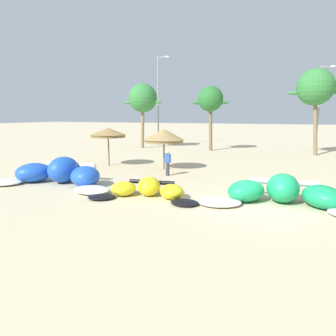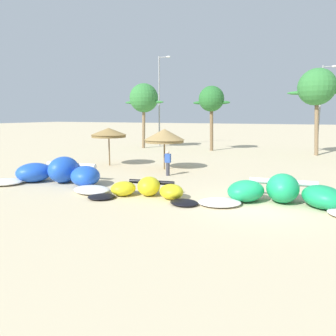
{
  "view_description": "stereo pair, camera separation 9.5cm",
  "coord_description": "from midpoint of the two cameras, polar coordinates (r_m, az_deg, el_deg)",
  "views": [
    {
      "loc": [
        1.45,
        -13.31,
        3.84
      ],
      "look_at": [
        -4.93,
        2.0,
        1.0
      ],
      "focal_mm": 33.06,
      "sensor_mm": 36.0,
      "label": 1
    },
    {
      "loc": [
        1.54,
        -13.27,
        3.84
      ],
      "look_at": [
        -4.93,
        2.0,
        1.0
      ],
      "focal_mm": 33.06,
      "sensor_mm": 36.0,
      "label": 2
    }
  ],
  "objects": [
    {
      "name": "beach_umbrella_near_van",
      "position": [
        24.06,
        -10.77,
        6.43
      ],
      "size": [
        2.71,
        2.71,
        2.89
      ],
      "color": "brown",
      "rests_on": "ground"
    },
    {
      "name": "kite_left_of_center",
      "position": [
        14.36,
        20.54,
        -4.39
      ],
      "size": [
        7.3,
        3.57,
        1.28
      ],
      "color": "white",
      "rests_on": "ground"
    },
    {
      "name": "beach_umbrella_middle",
      "position": [
        21.93,
        -0.56,
        5.98
      ],
      "size": [
        2.88,
        2.88,
        2.89
      ],
      "color": "brown",
      "rests_on": "ground"
    },
    {
      "name": "person_near_kites",
      "position": [
        19.78,
        0.11,
        0.94
      ],
      "size": [
        0.36,
        0.24,
        1.62
      ],
      "color": "#383842",
      "rests_on": "ground"
    },
    {
      "name": "kite_far_left",
      "position": [
        18.46,
        -19.29,
        -1.03
      ],
      "size": [
        8.06,
        3.98,
        1.5
      ],
      "color": "white",
      "rests_on": "ground"
    },
    {
      "name": "palm_left",
      "position": [
        34.18,
        8.08,
        12.35
      ],
      "size": [
        4.07,
        2.72,
        6.93
      ],
      "color": "brown",
      "rests_on": "ground"
    },
    {
      "name": "kite_left",
      "position": [
        14.71,
        -3.71,
        -4.02
      ],
      "size": [
        5.43,
        2.87,
        0.92
      ],
      "color": "black",
      "rests_on": "ground"
    },
    {
      "name": "lamppost_west_center",
      "position": [
        37.35,
        26.46,
        10.47
      ],
      "size": [
        1.42,
        0.24,
        8.97
      ],
      "color": "gray",
      "rests_on": "ground"
    },
    {
      "name": "palm_left_of_gap",
      "position": [
        33.12,
        25.81,
        13.19
      ],
      "size": [
        5.17,
        3.44,
        8.19
      ],
      "color": "#7F6647",
      "rests_on": "ground"
    },
    {
      "name": "palm_leftmost",
      "position": [
        36.72,
        -4.39,
        12.65
      ],
      "size": [
        4.96,
        3.31,
        7.46
      ],
      "color": "#7F6647",
      "rests_on": "ground"
    },
    {
      "name": "ground_plane",
      "position": [
        13.91,
        16.0,
        -6.69
      ],
      "size": [
        260.0,
        260.0,
        0.0
      ],
      "primitive_type": "plane",
      "color": "beige"
    },
    {
      "name": "lamppost_west",
      "position": [
        39.44,
        -1.43,
        12.85
      ],
      "size": [
        1.59,
        0.24,
        10.93
      ],
      "color": "gray",
      "rests_on": "ground"
    }
  ]
}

